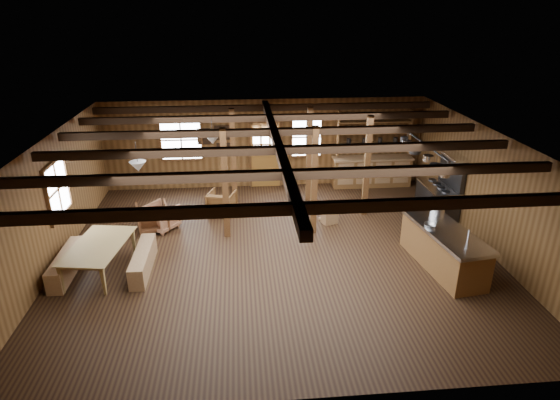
{
  "coord_description": "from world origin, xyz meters",
  "views": [
    {
      "loc": [
        -0.83,
        -9.74,
        5.45
      ],
      "look_at": [
        0.09,
        0.34,
        1.21
      ],
      "focal_mm": 30.0,
      "sensor_mm": 36.0,
      "label": 1
    }
  ],
  "objects_px": {
    "armchair_c": "(162,217)",
    "armchair_b": "(222,203)",
    "armchair_a": "(153,217)",
    "commercial_range": "(440,195)",
    "dining_table": "(102,258)",
    "kitchen_island": "(443,248)"
  },
  "relations": [
    {
      "from": "dining_table",
      "to": "armchair_c",
      "type": "height_order",
      "value": "armchair_c"
    },
    {
      "from": "kitchen_island",
      "to": "dining_table",
      "type": "relative_size",
      "value": 1.36
    },
    {
      "from": "armchair_b",
      "to": "dining_table",
      "type": "bearing_deg",
      "value": 67.19
    },
    {
      "from": "armchair_b",
      "to": "kitchen_island",
      "type": "bearing_deg",
      "value": 163.9
    },
    {
      "from": "dining_table",
      "to": "armchair_b",
      "type": "xyz_separation_m",
      "value": [
        2.53,
        2.92,
        -0.01
      ]
    },
    {
      "from": "kitchen_island",
      "to": "armchair_a",
      "type": "xyz_separation_m",
      "value": [
        -6.73,
        2.5,
        -0.12
      ]
    },
    {
      "from": "armchair_a",
      "to": "armchair_c",
      "type": "xyz_separation_m",
      "value": [
        0.22,
        0.04,
        -0.02
      ]
    },
    {
      "from": "kitchen_island",
      "to": "armchair_a",
      "type": "distance_m",
      "value": 7.18
    },
    {
      "from": "armchair_a",
      "to": "armchair_b",
      "type": "distance_m",
      "value": 1.97
    },
    {
      "from": "armchair_a",
      "to": "commercial_range",
      "type": "bearing_deg",
      "value": 167.01
    },
    {
      "from": "armchair_c",
      "to": "armchair_b",
      "type": "bearing_deg",
      "value": -115.35
    },
    {
      "from": "armchair_c",
      "to": "commercial_range",
      "type": "bearing_deg",
      "value": -142.22
    },
    {
      "from": "kitchen_island",
      "to": "armchair_c",
      "type": "bearing_deg",
      "value": 150.75
    },
    {
      "from": "armchair_b",
      "to": "armchair_c",
      "type": "xyz_separation_m",
      "value": [
        -1.54,
        -0.84,
        0.01
      ]
    },
    {
      "from": "armchair_a",
      "to": "kitchen_island",
      "type": "bearing_deg",
      "value": 144.77
    },
    {
      "from": "armchair_a",
      "to": "armchair_c",
      "type": "height_order",
      "value": "armchair_a"
    },
    {
      "from": "dining_table",
      "to": "armchair_c",
      "type": "distance_m",
      "value": 2.31
    },
    {
      "from": "kitchen_island",
      "to": "commercial_range",
      "type": "distance_m",
      "value": 2.95
    },
    {
      "from": "armchair_b",
      "to": "armchair_c",
      "type": "height_order",
      "value": "armchair_c"
    },
    {
      "from": "armchair_b",
      "to": "armchair_a",
      "type": "bearing_deg",
      "value": 44.53
    },
    {
      "from": "commercial_range",
      "to": "armchair_b",
      "type": "height_order",
      "value": "commercial_range"
    },
    {
      "from": "kitchen_island",
      "to": "dining_table",
      "type": "xyz_separation_m",
      "value": [
        -7.5,
        0.45,
        -0.14
      ]
    }
  ]
}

